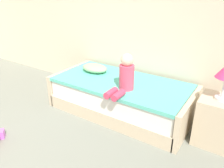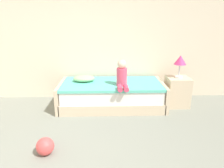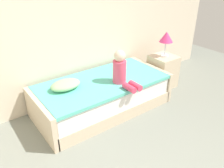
{
  "view_description": "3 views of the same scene",
  "coord_description": "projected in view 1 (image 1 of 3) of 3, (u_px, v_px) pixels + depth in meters",
  "views": [
    {
      "loc": [
        2.15,
        -0.6,
        1.82
      ],
      "look_at": [
        0.61,
        1.75,
        0.55
      ],
      "focal_mm": 35.79,
      "sensor_mm": 36.0,
      "label": 1
    },
    {
      "loc": [
        0.51,
        -1.97,
        1.72
      ],
      "look_at": [
        0.61,
        1.75,
        0.55
      ],
      "focal_mm": 33.07,
      "sensor_mm": 36.0,
      "label": 2
    },
    {
      "loc": [
        -1.14,
        -0.64,
        2.11
      ],
      "look_at": [
        0.61,
        1.75,
        0.55
      ],
      "focal_mm": 37.22,
      "sensor_mm": 36.0,
      "label": 3
    }
  ],
  "objects": [
    {
      "name": "toy_block",
      "position": [
        0.0,
        134.0,
        2.86
      ],
      "size": [
        0.15,
        0.15,
        0.11
      ],
      "primitive_type": "cube",
      "rotation": [
        0.0,
        0.0,
        2.44
      ],
      "color": "#CC66D8",
      "rests_on": "ground"
    },
    {
      "name": "pillow",
      "position": [
        95.0,
        68.0,
        3.63
      ],
      "size": [
        0.44,
        0.3,
        0.13
      ],
      "primitive_type": "ellipsoid",
      "color": "#99CC8C",
      "rests_on": "bed"
    },
    {
      "name": "bed",
      "position": [
        121.0,
        97.0,
        3.4
      ],
      "size": [
        2.11,
        1.0,
        0.5
      ],
      "color": "beige",
      "rests_on": "ground"
    },
    {
      "name": "wall_rear",
      "position": [
        109.0,
        8.0,
        3.67
      ],
      "size": [
        7.2,
        0.1,
        2.9
      ],
      "primitive_type": "cube",
      "color": "beige",
      "rests_on": "ground"
    },
    {
      "name": "nightstand",
      "position": [
        216.0,
        121.0,
        2.69
      ],
      "size": [
        0.44,
        0.44,
        0.6
      ],
      "primitive_type": "cube",
      "color": "beige",
      "rests_on": "ground"
    },
    {
      "name": "child_figure",
      "position": [
        125.0,
        76.0,
        2.94
      ],
      "size": [
        0.2,
        0.51,
        0.5
      ],
      "color": "#E04C6B",
      "rests_on": "bed"
    }
  ]
}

